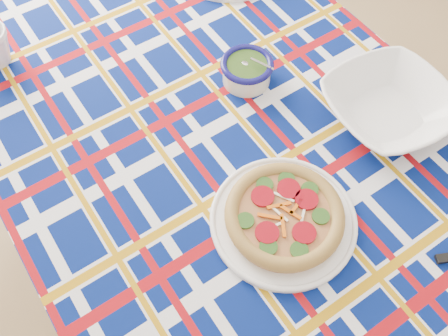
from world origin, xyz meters
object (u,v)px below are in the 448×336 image
Objects in this scene: dining_table at (238,167)px; pesto_bowl at (247,69)px; serving_bowl at (389,106)px; main_focaccia_plate at (284,215)px.

dining_table is 14.09× the size of pesto_bowl.
serving_bowl is at bearing 71.25° from dining_table.
dining_table is 0.24m from pesto_bowl.
pesto_bowl is at bearing 140.20° from dining_table.
main_focaccia_plate is at bearing -40.65° from pesto_bowl.
pesto_bowl is (-0.12, 0.17, 0.12)m from dining_table.
main_focaccia_plate is 2.41× the size of pesto_bowl.
main_focaccia_plate is at bearing -8.75° from dining_table.
pesto_bowl is at bearing 139.35° from main_focaccia_plate.
main_focaccia_plate reaches higher than dining_table.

